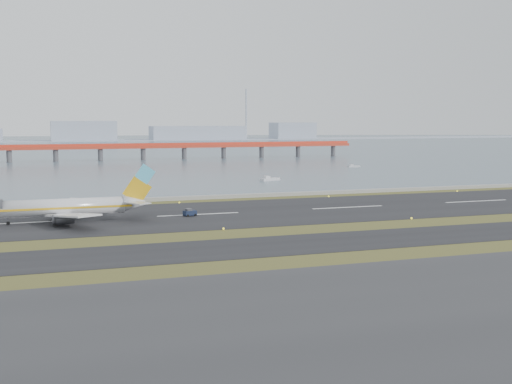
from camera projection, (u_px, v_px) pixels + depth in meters
ground at (234, 236)px, 126.48m from camera, size 1000.00×1000.00×0.00m
apron_strip at (368, 316)px, 74.65m from camera, size 1000.00×50.00×0.10m
taxiway_strip at (253, 247)px, 115.17m from camera, size 1000.00×18.00×0.10m
runway_strip at (198, 215)px, 154.74m from camera, size 1000.00×45.00×0.10m
seawall at (174, 198)px, 182.96m from camera, size 1000.00×2.50×1.00m
bay_water at (84, 146)px, 559.92m from camera, size 1400.00×800.00×1.30m
red_pier at (143, 147)px, 367.55m from camera, size 260.00×5.00×10.20m
far_shoreline at (87, 135)px, 714.31m from camera, size 1400.00×80.00×60.50m
airliner at (68, 207)px, 142.80m from camera, size 38.52×32.89×12.80m
pushback_tug at (190, 213)px, 152.03m from camera, size 3.33×2.45×1.91m
workboat_near at (269, 179)px, 241.90m from camera, size 8.37×5.22×1.94m
workboat_far at (353, 166)px, 311.79m from camera, size 6.03×2.09×1.45m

